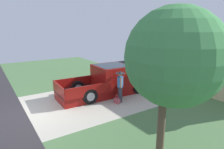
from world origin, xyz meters
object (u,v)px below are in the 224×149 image
(pickup_truck, at_px, (109,81))
(wheeled_trash_bin, at_px, (123,68))
(house_with_garage, at_px, (212,55))
(handbag, at_px, (117,101))
(front_yard_tree, at_px, (175,60))
(person_with_hat, at_px, (120,84))

(pickup_truck, distance_m, wheeled_trash_bin, 4.47)
(house_with_garage, distance_m, wheeled_trash_bin, 6.42)
(handbag, height_order, wheeled_trash_bin, wheeled_trash_bin)
(front_yard_tree, bearing_deg, pickup_truck, 161.90)
(pickup_truck, bearing_deg, front_yard_tree, -16.22)
(pickup_truck, height_order, wheeled_trash_bin, pickup_truck)
(wheeled_trash_bin, bearing_deg, person_with_hat, -38.61)
(pickup_truck, bearing_deg, house_with_garage, 78.54)
(person_with_hat, relative_size, front_yard_tree, 0.37)
(person_with_hat, distance_m, front_yard_tree, 5.53)
(front_yard_tree, bearing_deg, person_with_hat, 159.15)
(front_yard_tree, height_order, wheeled_trash_bin, front_yard_tree)
(person_with_hat, distance_m, house_with_garage, 7.62)
(pickup_truck, bearing_deg, wheeled_trash_bin, 134.59)
(handbag, height_order, house_with_garage, house_with_garage)
(handbag, xyz_separation_m, wheeled_trash_bin, (-4.51, 3.78, 0.48))
(wheeled_trash_bin, bearing_deg, front_yard_tree, -30.08)
(pickup_truck, bearing_deg, person_with_hat, -5.31)
(house_with_garage, height_order, front_yard_tree, front_yard_tree)
(front_yard_tree, relative_size, wheeled_trash_bin, 3.79)
(house_with_garage, relative_size, front_yard_tree, 2.10)
(pickup_truck, relative_size, handbag, 11.61)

